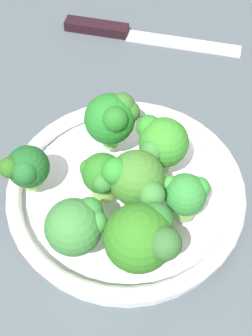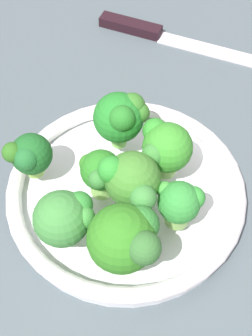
% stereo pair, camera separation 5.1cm
% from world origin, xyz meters
% --- Properties ---
extents(ground_plane, '(1.30, 1.30, 0.03)m').
position_xyz_m(ground_plane, '(0.00, 0.00, -0.01)').
color(ground_plane, '#49565A').
extents(bowl, '(0.26, 0.26, 0.03)m').
position_xyz_m(bowl, '(-0.03, -0.03, 0.02)').
color(bowl, white).
rests_on(bowl, ground_plane).
extents(broccoli_floret_0, '(0.04, 0.05, 0.05)m').
position_xyz_m(broccoli_floret_0, '(0.03, 0.01, 0.06)').
color(broccoli_floret_0, '#7FB055').
rests_on(broccoli_floret_0, bowl).
extents(broccoli_floret_1, '(0.07, 0.07, 0.08)m').
position_xyz_m(broccoli_floret_1, '(0.06, -0.05, 0.08)').
color(broccoli_floret_1, '#8EC257').
rests_on(broccoli_floret_1, bowl).
extents(broccoli_floret_2, '(0.05, 0.04, 0.06)m').
position_xyz_m(broccoli_floret_2, '(-0.02, -0.06, 0.07)').
color(broccoli_floret_2, '#94CE5F').
rests_on(broccoli_floret_2, bowl).
extents(broccoli_floret_3, '(0.05, 0.05, 0.05)m').
position_xyz_m(broccoli_floret_3, '(-0.07, -0.12, 0.06)').
color(broccoli_floret_3, '#88B94C').
rests_on(broccoli_floret_3, bowl).
extents(broccoli_floret_4, '(0.06, 0.06, 0.07)m').
position_xyz_m(broccoli_floret_4, '(0.02, -0.10, 0.07)').
color(broccoli_floret_4, '#8DC067').
rests_on(broccoli_floret_4, bowl).
extents(broccoli_floret_5, '(0.06, 0.06, 0.07)m').
position_xyz_m(broccoli_floret_5, '(-0.08, -0.02, 0.08)').
color(broccoli_floret_5, '#7BC153').
rests_on(broccoli_floret_5, bowl).
extents(broccoli_floret_6, '(0.06, 0.05, 0.07)m').
position_xyz_m(broccoli_floret_6, '(-0.03, 0.02, 0.07)').
color(broccoli_floret_6, '#95D066').
rests_on(broccoli_floret_6, bowl).
extents(broccoli_floret_7, '(0.06, 0.06, 0.07)m').
position_xyz_m(broccoli_floret_7, '(0.01, -0.03, 0.08)').
color(broccoli_floret_7, '#83BD58').
rests_on(broccoli_floret_7, bowl).
extents(knife, '(0.18, 0.23, 0.01)m').
position_xyz_m(knife, '(-0.30, 0.09, 0.01)').
color(knife, silver).
rests_on(knife, ground_plane).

